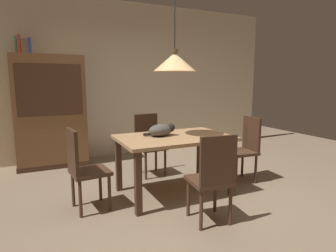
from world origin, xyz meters
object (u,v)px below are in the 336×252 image
at_px(dining_table, 174,144).
at_px(chair_near_front, 213,175).
at_px(pendant_lamp, 175,62).
at_px(chair_left_side, 83,166).
at_px(book_brown_thick, 24,47).
at_px(hutch_bookcase, 51,114).
at_px(book_blue_wide, 30,46).
at_px(chair_right_side, 245,146).
at_px(cat_sleeping, 162,130).
at_px(book_green_slim, 16,45).
at_px(chair_far_back, 149,141).
at_px(book_red_tall, 19,45).

bearing_deg(dining_table, chair_near_front, -90.58).
bearing_deg(pendant_lamp, chair_near_front, -90.58).
height_order(chair_left_side, book_brown_thick, book_brown_thick).
bearing_deg(hutch_bookcase, book_blue_wide, 179.65).
xyz_separation_m(chair_right_side, hutch_bookcase, (-2.46, 1.94, 0.38)).
height_order(chair_left_side, cat_sleeping, chair_left_side).
relative_size(pendant_lamp, hutch_bookcase, 0.70).
distance_m(dining_table, book_brown_thick, 2.86).
distance_m(cat_sleeping, pendant_lamp, 0.85).
bearing_deg(chair_right_side, book_blue_wide, 144.32).
relative_size(pendant_lamp, book_green_slim, 5.00).
distance_m(cat_sleeping, book_green_slim, 2.72).
relative_size(chair_far_back, book_green_slim, 3.58).
height_order(chair_near_front, book_brown_thick, book_brown_thick).
xyz_separation_m(hutch_bookcase, book_brown_thick, (-0.32, 0.00, 1.07)).
distance_m(book_green_slim, book_blue_wide, 0.19).
height_order(pendant_lamp, book_red_tall, pendant_lamp).
bearing_deg(chair_near_front, hutch_bookcase, 115.20).
xyz_separation_m(dining_table, book_red_tall, (-1.72, 1.93, 1.34)).
distance_m(chair_far_back, book_brown_thick, 2.43).
relative_size(dining_table, book_red_tall, 5.00).
xyz_separation_m(hutch_bookcase, book_blue_wide, (-0.25, 0.00, 1.08)).
bearing_deg(book_green_slim, pendant_lamp, -47.59).
bearing_deg(book_blue_wide, pendant_lamp, -50.83).
bearing_deg(book_green_slim, book_blue_wide, 0.00).
relative_size(chair_left_side, hutch_bookcase, 0.50).
bearing_deg(chair_near_front, dining_table, 89.42).
bearing_deg(cat_sleeping, chair_far_back, 80.53).
bearing_deg(chair_near_front, book_green_slim, 122.02).
bearing_deg(chair_left_side, book_red_tall, 106.90).
bearing_deg(pendant_lamp, book_green_slim, 132.41).
relative_size(book_red_tall, book_blue_wide, 1.17).
xyz_separation_m(chair_left_side, book_blue_wide, (-0.45, 1.94, 1.46)).
bearing_deg(cat_sleeping, pendant_lamp, -32.89).
bearing_deg(chair_right_side, hutch_bookcase, 141.73).
distance_m(dining_table, book_red_tall, 2.91).
height_order(chair_right_side, book_red_tall, book_red_tall).
relative_size(chair_right_side, hutch_bookcase, 0.50).
bearing_deg(cat_sleeping, chair_left_side, -174.43).
bearing_deg(book_brown_thick, chair_near_front, -59.71).
relative_size(chair_left_side, book_red_tall, 3.32).
bearing_deg(chair_right_side, book_brown_thick, 145.06).
bearing_deg(hutch_bookcase, book_red_tall, 179.78).
bearing_deg(book_blue_wide, dining_table, -50.83).
height_order(hutch_bookcase, book_blue_wide, book_blue_wide).
height_order(chair_right_side, book_blue_wide, book_blue_wide).
bearing_deg(pendant_lamp, cat_sleeping, 147.11).
bearing_deg(chair_near_front, pendant_lamp, 89.42).
relative_size(chair_left_side, book_blue_wide, 3.88).
bearing_deg(dining_table, book_blue_wide, 129.17).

